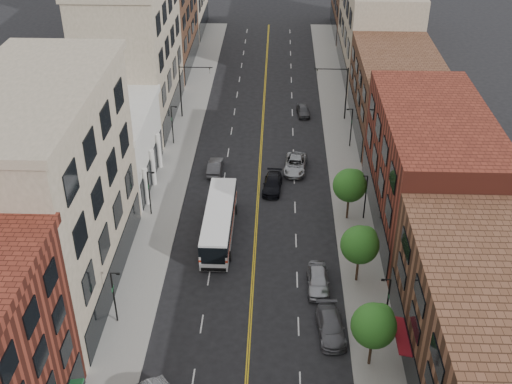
# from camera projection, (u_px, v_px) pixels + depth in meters

# --- Properties ---
(sidewalk_left) EXTENTS (4.00, 110.00, 0.15)m
(sidewalk_left) POSITION_uv_depth(u_px,v_px,m) (176.00, 163.00, 76.10)
(sidewalk_left) COLOR gray
(sidewalk_left) RESTS_ON ground
(sidewalk_right) EXTENTS (4.00, 110.00, 0.15)m
(sidewalk_right) POSITION_uv_depth(u_px,v_px,m) (345.00, 166.00, 75.49)
(sidewalk_right) COLOR gray
(sidewalk_right) RESTS_ON ground
(bldg_l_tanoffice) EXTENTS (10.00, 22.00, 18.00)m
(bldg_l_tanoffice) POSITION_uv_depth(u_px,v_px,m) (47.00, 197.00, 52.92)
(bldg_l_tanoffice) COLOR gray
(bldg_l_tanoffice) RESTS_ON ground
(bldg_l_white) EXTENTS (10.00, 14.00, 8.00)m
(bldg_l_white) POSITION_uv_depth(u_px,v_px,m) (106.00, 149.00, 70.85)
(bldg_l_white) COLOR silver
(bldg_l_white) RESTS_ON ground
(bldg_l_far_a) EXTENTS (10.00, 20.00, 18.00)m
(bldg_l_far_a) POSITION_uv_depth(u_px,v_px,m) (132.00, 53.00, 82.68)
(bldg_l_far_a) COLOR gray
(bldg_l_far_a) RESTS_ON ground
(bldg_l_far_b) EXTENTS (10.00, 20.00, 15.00)m
(bldg_l_far_b) POSITION_uv_depth(u_px,v_px,m) (158.00, 19.00, 100.48)
(bldg_l_far_b) COLOR brown
(bldg_l_far_b) RESTS_ON ground
(bldg_r_near) EXTENTS (10.00, 26.00, 10.00)m
(bldg_r_near) POSITION_uv_depth(u_px,v_px,m) (498.00, 360.00, 42.92)
(bldg_r_near) COLOR brown
(bldg_r_near) RESTS_ON ground
(bldg_r_mid) EXTENTS (10.00, 22.00, 12.00)m
(bldg_r_mid) POSITION_uv_depth(u_px,v_px,m) (430.00, 170.00, 62.81)
(bldg_r_mid) COLOR maroon
(bldg_r_mid) RESTS_ON ground
(bldg_r_far_a) EXTENTS (10.00, 20.00, 10.00)m
(bldg_r_far_a) POSITION_uv_depth(u_px,v_px,m) (397.00, 95.00, 81.19)
(bldg_r_far_a) COLOR brown
(bldg_r_far_a) RESTS_ON ground
(bldg_r_far_b) EXTENTS (10.00, 22.00, 14.00)m
(bldg_r_far_b) POSITION_uv_depth(u_px,v_px,m) (377.00, 28.00, 98.00)
(bldg_r_far_b) COLOR gray
(bldg_r_far_b) RESTS_ON ground
(bldg_r_far_c) EXTENTS (10.00, 18.00, 11.00)m
(bldg_r_far_c) POSITION_uv_depth(u_px,v_px,m) (363.00, 2.00, 115.79)
(bldg_r_far_c) COLOR brown
(bldg_r_far_c) RESTS_ON ground
(tree_r_1) EXTENTS (3.40, 3.40, 5.59)m
(tree_r_1) POSITION_uv_depth(u_px,v_px,m) (375.00, 324.00, 47.07)
(tree_r_1) COLOR black
(tree_r_1) RESTS_ON sidewalk_right
(tree_r_2) EXTENTS (3.40, 3.40, 5.59)m
(tree_r_2) POSITION_uv_depth(u_px,v_px,m) (361.00, 244.00, 55.58)
(tree_r_2) COLOR black
(tree_r_2) RESTS_ON sidewalk_right
(tree_r_3) EXTENTS (3.40, 3.40, 5.59)m
(tree_r_3) POSITION_uv_depth(u_px,v_px,m) (351.00, 184.00, 64.08)
(tree_r_3) COLOR black
(tree_r_3) RESTS_ON sidewalk_right
(lamp_l_1) EXTENTS (0.81, 0.55, 5.05)m
(lamp_l_1) POSITION_uv_depth(u_px,v_px,m) (114.00, 294.00, 51.65)
(lamp_l_1) COLOR black
(lamp_l_1) RESTS_ON sidewalk_left
(lamp_l_2) EXTENTS (0.81, 0.55, 5.05)m
(lamp_l_2) POSITION_uv_depth(u_px,v_px,m) (149.00, 191.00, 65.25)
(lamp_l_2) COLOR black
(lamp_l_2) RESTS_ON sidewalk_left
(lamp_l_3) EXTENTS (0.81, 0.55, 5.05)m
(lamp_l_3) POSITION_uv_depth(u_px,v_px,m) (173.00, 123.00, 78.86)
(lamp_l_3) COLOR black
(lamp_l_3) RESTS_ON sidewalk_left
(lamp_r_1) EXTENTS (0.81, 0.55, 5.05)m
(lamp_r_1) POSITION_uv_depth(u_px,v_px,m) (387.00, 301.00, 50.98)
(lamp_r_1) COLOR black
(lamp_r_1) RESTS_ON sidewalk_right
(lamp_r_2) EXTENTS (0.81, 0.55, 5.05)m
(lamp_r_2) POSITION_uv_depth(u_px,v_px,m) (365.00, 195.00, 64.58)
(lamp_r_2) COLOR black
(lamp_r_2) RESTS_ON sidewalk_right
(lamp_r_3) EXTENTS (0.81, 0.55, 5.05)m
(lamp_r_3) POSITION_uv_depth(u_px,v_px,m) (351.00, 126.00, 78.19)
(lamp_r_3) COLOR black
(lamp_r_3) RESTS_ON sidewalk_right
(signal_mast_left) EXTENTS (4.49, 0.18, 7.20)m
(signal_mast_left) POSITION_uv_depth(u_px,v_px,m) (186.00, 85.00, 84.76)
(signal_mast_left) COLOR black
(signal_mast_left) RESTS_ON sidewalk_left
(signal_mast_right) EXTENTS (4.49, 0.18, 7.20)m
(signal_mast_right) POSITION_uv_depth(u_px,v_px,m) (341.00, 87.00, 84.13)
(signal_mast_right) COLOR black
(signal_mast_right) RESTS_ON sidewalk_right
(city_bus) EXTENTS (2.97, 12.06, 3.09)m
(city_bus) POSITION_uv_depth(u_px,v_px,m) (219.00, 220.00, 62.76)
(city_bus) COLOR white
(city_bus) RESTS_ON ground
(car_parked_mid) EXTENTS (2.50, 5.28, 1.49)m
(car_parked_mid) POSITION_uv_depth(u_px,v_px,m) (331.00, 327.00, 51.67)
(car_parked_mid) COLOR #56555B
(car_parked_mid) RESTS_ON ground
(car_parked_far) EXTENTS (1.97, 4.83, 1.64)m
(car_parked_far) POSITION_uv_depth(u_px,v_px,m) (318.00, 280.00, 56.52)
(car_parked_far) COLOR #9B9CA2
(car_parked_far) RESTS_ON ground
(car_lane_behind) EXTENTS (1.64, 4.41, 1.44)m
(car_lane_behind) POSITION_uv_depth(u_px,v_px,m) (215.00, 167.00, 74.07)
(car_lane_behind) COLOR #424246
(car_lane_behind) RESTS_ON ground
(car_lane_a) EXTENTS (2.40, 5.03, 1.41)m
(car_lane_a) POSITION_uv_depth(u_px,v_px,m) (272.00, 184.00, 70.78)
(car_lane_a) COLOR black
(car_lane_a) RESTS_ON ground
(car_lane_b) EXTENTS (3.06, 5.67, 1.51)m
(car_lane_b) POSITION_uv_depth(u_px,v_px,m) (295.00, 164.00, 74.46)
(car_lane_b) COLOR #9DA0A5
(car_lane_b) RESTS_ON ground
(car_lane_c) EXTENTS (1.98, 4.04, 1.33)m
(car_lane_c) POSITION_uv_depth(u_px,v_px,m) (303.00, 110.00, 87.48)
(car_lane_c) COLOR #444448
(car_lane_c) RESTS_ON ground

